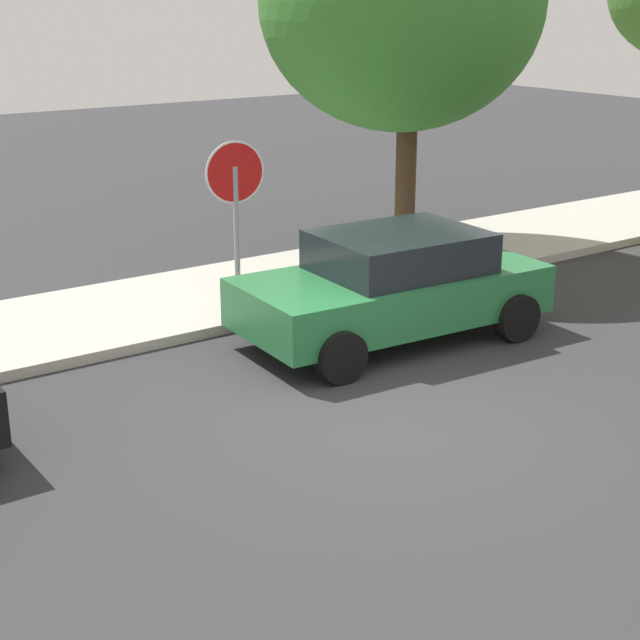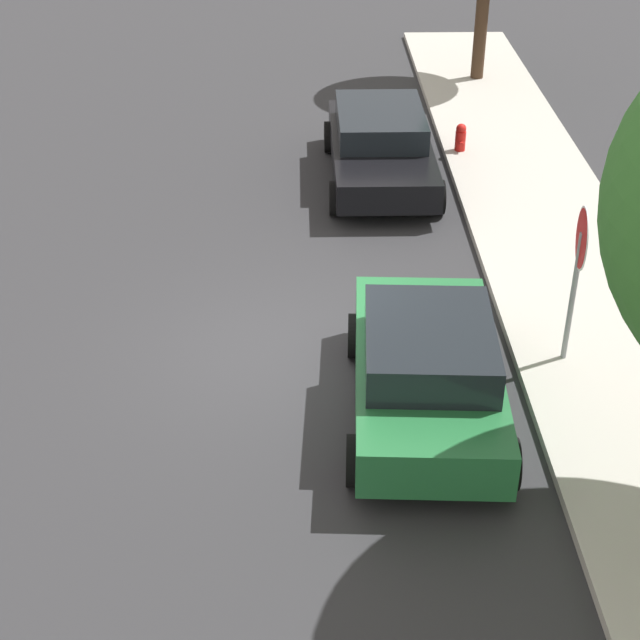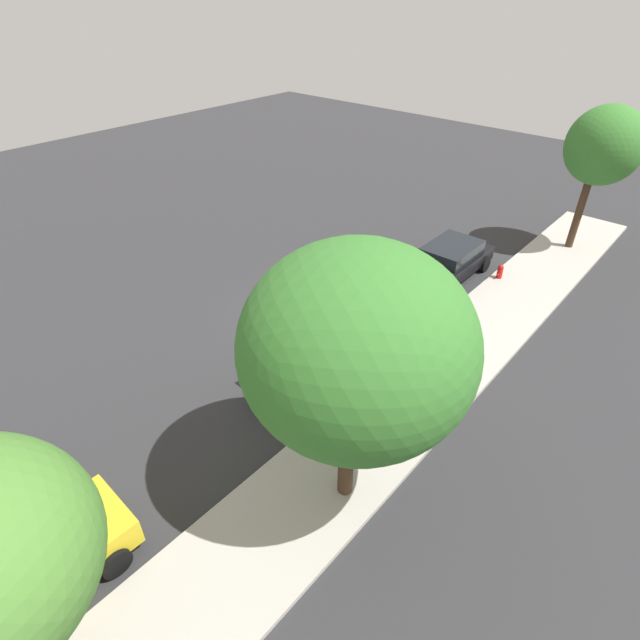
# 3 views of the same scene
# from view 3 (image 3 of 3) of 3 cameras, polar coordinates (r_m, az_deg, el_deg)

# --- Properties ---
(ground_plane) EXTENTS (60.00, 60.00, 0.00)m
(ground_plane) POSITION_cam_3_polar(r_m,az_deg,el_deg) (17.55, -1.48, -0.40)
(ground_plane) COLOR #2D2D30
(sidewalk_curb) EXTENTS (32.00, 2.82, 0.14)m
(sidewalk_curb) POSITION_cam_3_polar(r_m,az_deg,el_deg) (15.34, 12.07, -7.05)
(sidewalk_curb) COLOR #B2ADA3
(sidewalk_curb) RESTS_ON ground_plane
(stop_sign) EXTENTS (0.86, 0.12, 2.47)m
(stop_sign) POSITION_cam_3_polar(r_m,az_deg,el_deg) (14.27, 9.46, -1.82)
(stop_sign) COLOR gray
(stop_sign) RESTS_ON ground_plane
(parked_car_green) EXTENTS (4.15, 2.24, 1.45)m
(parked_car_green) POSITION_cam_3_polar(r_m,az_deg,el_deg) (15.10, 0.09, -3.54)
(parked_car_green) COLOR #236B38
(parked_car_green) RESTS_ON ground_plane
(parked_car_black) EXTENTS (4.50, 2.13, 1.36)m
(parked_car_black) POSITION_cam_3_polar(r_m,az_deg,el_deg) (20.65, 14.40, 6.57)
(parked_car_black) COLOR black
(parked_car_black) RESTS_ON ground_plane
(parked_car_yellow) EXTENTS (4.27, 2.03, 1.51)m
(parked_car_yellow) POSITION_cam_3_polar(r_m,az_deg,el_deg) (12.05, -31.48, -23.55)
(parked_car_yellow) COLOR yellow
(parked_car_yellow) RESTS_ON ground_plane
(street_tree_mid_block) EXTENTS (4.65, 4.65, 6.34)m
(street_tree_mid_block) POSITION_cam_3_polar(r_m,az_deg,el_deg) (9.57, 4.26, -3.19)
(street_tree_mid_block) COLOR #422D1E
(street_tree_mid_block) RESTS_ON ground_plane
(street_tree_far) EXTENTS (2.99, 2.99, 6.08)m
(street_tree_far) POSITION_cam_3_polar(r_m,az_deg,el_deg) (23.80, 29.74, 16.85)
(street_tree_far) COLOR #422D1E
(street_tree_far) RESTS_ON ground_plane
(fire_hydrant) EXTENTS (0.30, 0.22, 0.72)m
(fire_hydrant) POSITION_cam_3_polar(r_m,az_deg,el_deg) (21.12, 19.85, 5.09)
(fire_hydrant) COLOR red
(fire_hydrant) RESTS_ON ground_plane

